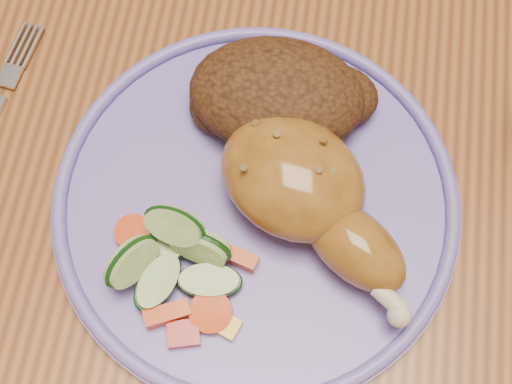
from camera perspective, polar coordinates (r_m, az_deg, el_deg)
ground at (r=1.26m, az=3.77°, el=-8.47°), size 4.00×4.00×0.00m
dining_table at (r=0.64m, az=7.44°, el=5.87°), size 0.90×1.40×0.75m
plate at (r=0.50m, az=0.00°, el=-0.90°), size 0.28×0.28×0.01m
plate_rim at (r=0.49m, az=0.00°, el=-0.44°), size 0.28×0.28×0.01m
chicken_leg at (r=0.47m, az=4.14°, el=-0.14°), size 0.16×0.15×0.06m
rice_pilaf at (r=0.51m, az=1.98°, el=7.68°), size 0.13×0.09×0.05m
vegetable_pile at (r=0.47m, az=-6.52°, el=-5.70°), size 0.10×0.10×0.05m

